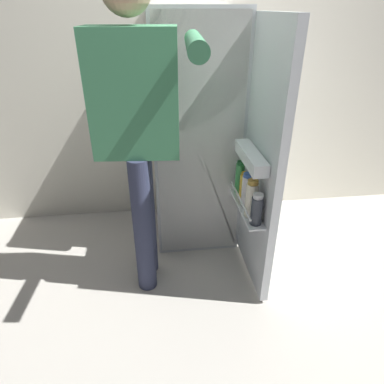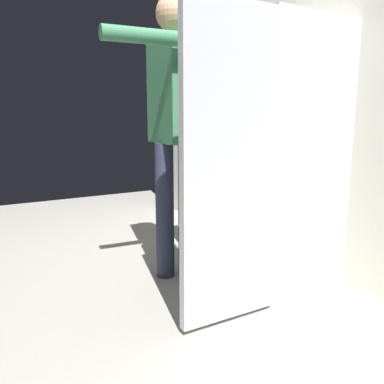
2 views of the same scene
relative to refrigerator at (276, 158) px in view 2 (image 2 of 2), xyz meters
name	(u,v)px [view 2 (image 2 of 2)]	position (x,y,z in m)	size (l,w,h in m)	color
ground_plane	(203,296)	(-0.02, -0.52, -0.80)	(6.57, 6.57, 0.00)	#B7B2A8
kitchen_wall	(324,86)	(-0.02, 0.41, 0.45)	(4.40, 0.10, 2.50)	silver
refrigerator	(276,158)	(0.00, 0.00, 0.00)	(0.64, 1.19, 1.61)	silver
person	(176,112)	(-0.39, -0.50, 0.28)	(0.57, 0.81, 1.78)	#2D334C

